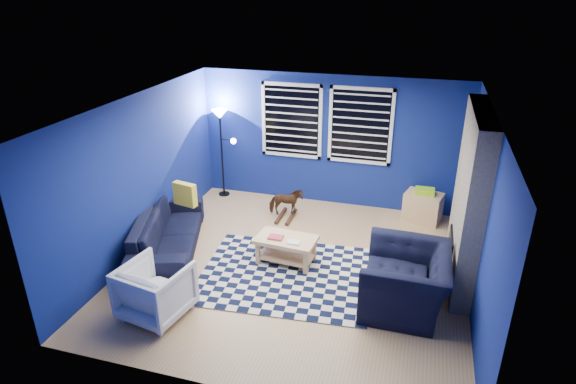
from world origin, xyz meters
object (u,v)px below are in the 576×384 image
object	(u,v)px
cabinet	(423,207)
armchair_bent	(156,290)
floor_lamp	(221,126)
rocking_horse	(286,202)
coffee_table	(286,245)
armchair_big	(406,280)
tv	(470,154)
sofa	(168,232)

from	to	relation	value
cabinet	armchair_bent	bearing A→B (deg)	-116.32
floor_lamp	rocking_horse	bearing A→B (deg)	-24.19
armchair_bent	coffee_table	size ratio (longest dim) A/B	0.85
rocking_horse	coffee_table	bearing A→B (deg)	173.40
armchair_big	coffee_table	size ratio (longest dim) A/B	1.31
armchair_big	floor_lamp	xyz separation A→B (m)	(-3.75, 2.74, 1.04)
armchair_bent	cabinet	world-z (taller)	armchair_bent
tv	armchair_big	size ratio (longest dim) A/B	0.80
sofa	cabinet	bearing A→B (deg)	-79.26
sofa	rocking_horse	bearing A→B (deg)	-61.51
tv	sofa	size ratio (longest dim) A/B	0.44
tv	sofa	world-z (taller)	tv
sofa	coffee_table	size ratio (longest dim) A/B	2.38
coffee_table	cabinet	world-z (taller)	cabinet
tv	sofa	distance (m)	5.10
armchair_big	cabinet	distance (m)	2.67
armchair_big	floor_lamp	bearing A→B (deg)	-125.77
armchair_big	coffee_table	world-z (taller)	armchair_big
tv	armchair_big	xyz separation A→B (m)	(-0.80, -2.49, -0.99)
rocking_horse	coffee_table	xyz separation A→B (m)	(0.43, -1.47, -0.01)
rocking_horse	cabinet	bearing A→B (deg)	-98.90
sofa	armchair_bent	distance (m)	1.64
sofa	armchair_bent	world-z (taller)	armchair_bent
cabinet	armchair_big	bearing A→B (deg)	-78.74
tv	coffee_table	bearing A→B (deg)	-144.15
tv	floor_lamp	world-z (taller)	floor_lamp
armchair_bent	coffee_table	bearing A→B (deg)	-116.72
cabinet	floor_lamp	bearing A→B (deg)	-166.37
armchair_bent	rocking_horse	distance (m)	3.24
armchair_bent	rocking_horse	size ratio (longest dim) A/B	1.35
sofa	coffee_table	xyz separation A→B (m)	(1.92, 0.16, -0.01)
tv	armchair_bent	xyz separation A→B (m)	(-3.89, -3.56, -1.03)
sofa	armchair_big	size ratio (longest dim) A/B	1.81
armchair_bent	rocking_horse	xyz separation A→B (m)	(0.84, 3.13, -0.04)
tv	coffee_table	distance (m)	3.41
armchair_big	armchair_bent	distance (m)	3.27
cabinet	floor_lamp	xyz separation A→B (m)	(-3.91, 0.07, 1.17)
coffee_table	rocking_horse	bearing A→B (deg)	106.26
armchair_bent	cabinet	bearing A→B (deg)	-120.47
armchair_big	coffee_table	bearing A→B (deg)	-107.84
tv	rocking_horse	distance (m)	3.26
tv	coffee_table	world-z (taller)	tv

